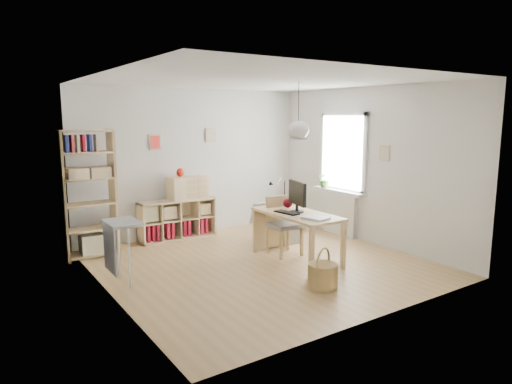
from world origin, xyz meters
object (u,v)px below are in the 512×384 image
tall_bookshelf (88,189)px  storage_chest (276,229)px  monitor (297,195)px  cube_shelf (175,222)px  chair (283,222)px  drawer_chest (188,187)px  desk (297,219)px

tall_bookshelf → storage_chest: bearing=-17.6°
monitor → tall_bookshelf: bearing=158.3°
cube_shelf → tall_bookshelf: bearing=-169.8°
chair → monitor: size_ratio=1.73×
tall_bookshelf → cube_shelf: bearing=10.2°
drawer_chest → cube_shelf: bearing=165.3°
drawer_chest → tall_bookshelf: bearing=-177.3°
storage_chest → monitor: size_ratio=1.51×
tall_bookshelf → monitor: size_ratio=3.71×
chair → tall_bookshelf: bearing=153.1°
chair → drawer_chest: 2.01m
tall_bookshelf → storage_chest: (2.95, -0.93, -0.87)m
chair → storage_chest: 0.77m
monitor → drawer_chest: 2.30m
tall_bookshelf → storage_chest: tall_bookshelf is taller
drawer_chest → chair: bearing=-70.6°
chair → monitor: bearing=-86.1°
tall_bookshelf → monitor: tall_bookshelf is taller
desk → chair: (0.03, 0.39, -0.13)m
chair → storage_chest: bearing=65.9°
storage_chest → cube_shelf: bearing=147.7°
desk → tall_bookshelf: tall_bookshelf is taller
desk → drawer_chest: drawer_chest is taller
tall_bookshelf → drawer_chest: size_ratio=2.81×
chair → drawer_chest: bearing=118.3°
cube_shelf → chair: (1.05, -1.84, 0.23)m
storage_chest → drawer_chest: size_ratio=1.15×
cube_shelf → monitor: size_ratio=2.59×
desk → storage_chest: size_ratio=1.84×
desk → tall_bookshelf: (-2.59, 1.95, 0.43)m
monitor → drawer_chest: (-0.81, 2.15, -0.09)m
desk → chair: size_ratio=1.61×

